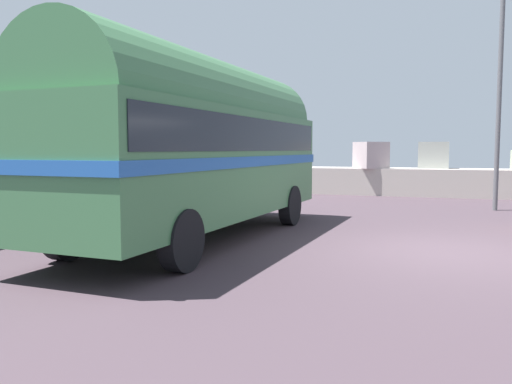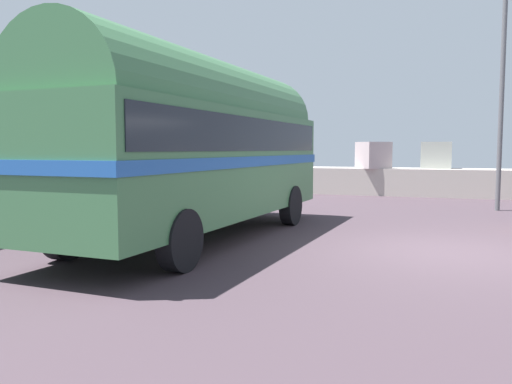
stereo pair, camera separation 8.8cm
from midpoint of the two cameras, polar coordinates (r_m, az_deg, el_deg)
The scene contains 4 objects.
ground at distance 9.93m, azimuth 20.00°, elevation -6.28°, with size 32.00×26.00×0.02m.
breakwater at distance 21.57m, azimuth 19.46°, elevation 1.30°, with size 31.36×2.07×2.22m.
vintage_coach at distance 10.50m, azimuth -6.63°, elevation 5.75°, with size 2.85×8.70×3.70m.
lamp_post at distance 17.05m, azimuth 25.54°, elevation 10.32°, with size 0.77×0.82×6.49m.
Camera 1 is at (-0.21, -9.77, 1.86)m, focal length 36.01 mm.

